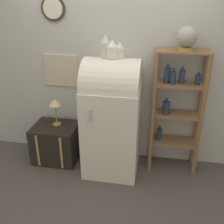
{
  "coord_description": "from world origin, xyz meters",
  "views": [
    {
      "loc": [
        0.52,
        -2.64,
        2.15
      ],
      "look_at": [
        -0.0,
        0.21,
        0.81
      ],
      "focal_mm": 42.0,
      "sensor_mm": 36.0,
      "label": 1
    }
  ],
  "objects_px": {
    "globe": "(187,38)",
    "vase_left": "(105,47)",
    "vase_right": "(120,51)",
    "refrigerator": "(112,115)",
    "desk_lamp": "(55,104)",
    "vase_center": "(112,50)",
    "suitcase_trunk": "(56,142)"
  },
  "relations": [
    {
      "from": "suitcase_trunk",
      "to": "vase_center",
      "type": "distance_m",
      "value": 1.53
    },
    {
      "from": "vase_left",
      "to": "vase_right",
      "type": "relative_size",
      "value": 1.43
    },
    {
      "from": "desk_lamp",
      "to": "vase_right",
      "type": "bearing_deg",
      "value": -5.88
    },
    {
      "from": "vase_center",
      "to": "suitcase_trunk",
      "type": "bearing_deg",
      "value": 175.42
    },
    {
      "from": "vase_center",
      "to": "vase_left",
      "type": "bearing_deg",
      "value": 163.9
    },
    {
      "from": "refrigerator",
      "to": "vase_left",
      "type": "distance_m",
      "value": 0.83
    },
    {
      "from": "suitcase_trunk",
      "to": "desk_lamp",
      "type": "distance_m",
      "value": 0.56
    },
    {
      "from": "suitcase_trunk",
      "to": "desk_lamp",
      "type": "xyz_separation_m",
      "value": [
        0.01,
        0.05,
        0.56
      ]
    },
    {
      "from": "vase_center",
      "to": "vase_right",
      "type": "xyz_separation_m",
      "value": [
        0.08,
        0.02,
        -0.01
      ]
    },
    {
      "from": "vase_left",
      "to": "vase_center",
      "type": "relative_size",
      "value": 1.27
    },
    {
      "from": "refrigerator",
      "to": "desk_lamp",
      "type": "height_order",
      "value": "refrigerator"
    },
    {
      "from": "vase_right",
      "to": "refrigerator",
      "type": "bearing_deg",
      "value": -170.01
    },
    {
      "from": "desk_lamp",
      "to": "suitcase_trunk",
      "type": "bearing_deg",
      "value": -107.43
    },
    {
      "from": "refrigerator",
      "to": "desk_lamp",
      "type": "bearing_deg",
      "value": 172.48
    },
    {
      "from": "refrigerator",
      "to": "globe",
      "type": "height_order",
      "value": "globe"
    },
    {
      "from": "vase_right",
      "to": "vase_left",
      "type": "bearing_deg",
      "value": 179.58
    },
    {
      "from": "suitcase_trunk",
      "to": "vase_left",
      "type": "height_order",
      "value": "vase_left"
    },
    {
      "from": "vase_left",
      "to": "vase_right",
      "type": "bearing_deg",
      "value": -0.42
    },
    {
      "from": "desk_lamp",
      "to": "vase_left",
      "type": "bearing_deg",
      "value": -7.14
    },
    {
      "from": "vase_center",
      "to": "desk_lamp",
      "type": "distance_m",
      "value": 1.09
    },
    {
      "from": "refrigerator",
      "to": "vase_right",
      "type": "distance_m",
      "value": 0.79
    },
    {
      "from": "refrigerator",
      "to": "desk_lamp",
      "type": "relative_size",
      "value": 3.92
    },
    {
      "from": "vase_left",
      "to": "desk_lamp",
      "type": "bearing_deg",
      "value": 172.86
    },
    {
      "from": "vase_center",
      "to": "refrigerator",
      "type": "bearing_deg",
      "value": 68.29
    },
    {
      "from": "suitcase_trunk",
      "to": "vase_right",
      "type": "height_order",
      "value": "vase_right"
    },
    {
      "from": "vase_left",
      "to": "vase_center",
      "type": "height_order",
      "value": "vase_left"
    },
    {
      "from": "suitcase_trunk",
      "to": "vase_left",
      "type": "bearing_deg",
      "value": -3.27
    },
    {
      "from": "suitcase_trunk",
      "to": "vase_center",
      "type": "relative_size",
      "value": 2.9
    },
    {
      "from": "vase_center",
      "to": "desk_lamp",
      "type": "relative_size",
      "value": 0.54
    },
    {
      "from": "globe",
      "to": "vase_left",
      "type": "distance_m",
      "value": 0.89
    },
    {
      "from": "vase_center",
      "to": "desk_lamp",
      "type": "bearing_deg",
      "value": 171.93
    },
    {
      "from": "vase_center",
      "to": "vase_right",
      "type": "bearing_deg",
      "value": 14.31
    }
  ]
}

